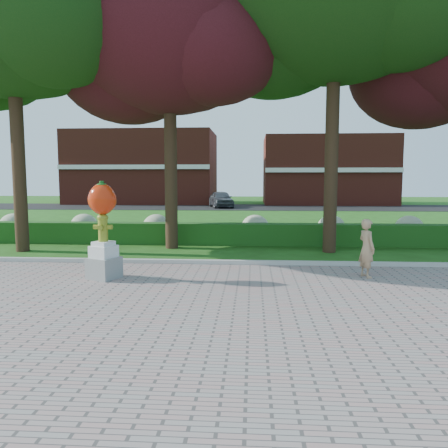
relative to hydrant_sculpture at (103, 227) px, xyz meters
name	(u,v)px	position (x,y,z in m)	size (l,w,h in m)	color
ground	(211,292)	(2.75, -1.00, -1.31)	(100.00, 100.00, 0.00)	#1F4B12
walkway	(182,371)	(2.75, -5.00, -1.29)	(40.00, 14.00, 0.04)	gray
curb	(221,263)	(2.75, 2.00, -1.23)	(40.00, 0.18, 0.15)	#ADADA5
lawn_hedge	(229,234)	(2.75, 6.00, -0.91)	(24.00, 0.70, 0.80)	#1C4C15
hydrangea_row	(244,227)	(3.32, 7.00, -0.76)	(20.10, 1.10, 0.99)	#ADB489
street	(242,207)	(2.75, 27.00, -1.30)	(50.00, 8.00, 0.02)	black
building_left	(144,168)	(-7.25, 33.00, 2.19)	(14.00, 8.00, 7.00)	maroon
building_right	(326,171)	(10.75, 33.00, 1.89)	(12.00, 8.00, 6.40)	maroon
tree_far_left	(9,11)	(-4.36, 4.09, 6.66)	(9.00, 7.68, 11.66)	black
tree_mid_left	(167,38)	(0.65, 5.08, 5.99)	(8.25, 7.04, 10.69)	black
hydrant_sculpture	(103,227)	(0.00, 0.00, 0.00)	(0.85, 0.85, 2.40)	gray
woman	(367,248)	(6.48, 0.56, -0.54)	(0.53, 0.35, 1.47)	tan
parked_car	(221,199)	(0.95, 26.64, -0.59)	(1.66, 4.13, 1.41)	#45484D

